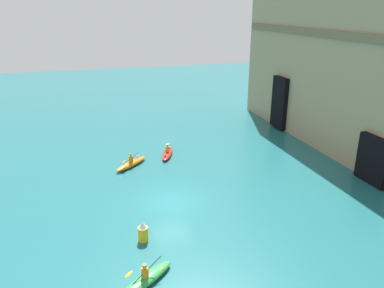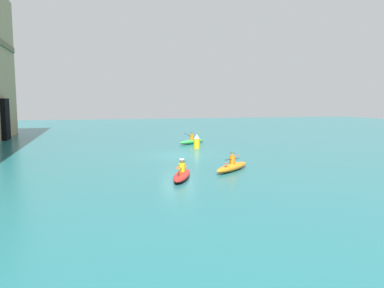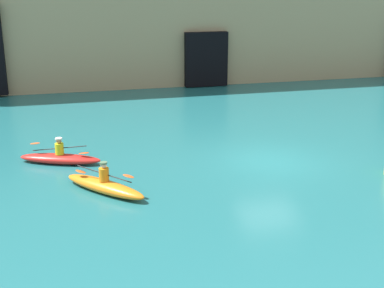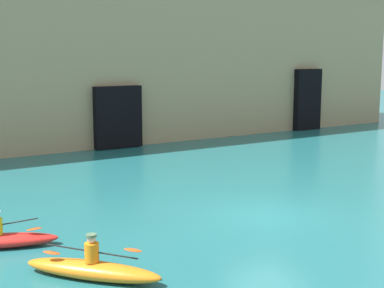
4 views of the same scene
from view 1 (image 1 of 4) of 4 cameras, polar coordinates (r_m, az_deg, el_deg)
name	(u,v)px [view 1 (image 1 of 4)]	position (r m, az deg, el deg)	size (l,w,h in m)	color
ground_plane	(171,202)	(25.72, -3.25, -8.79)	(120.00, 120.00, 0.00)	#1E6066
kayak_red	(167,153)	(33.27, -3.76, -1.38)	(3.38, 1.95, 1.07)	red
kayak_green	(145,280)	(19.06, -7.12, -19.82)	(2.62, 3.30, 1.16)	green
kayak_orange	(131,163)	(31.38, -9.24, -2.94)	(2.85, 3.12, 1.12)	orange
marker_buoy	(143,232)	(21.72, -7.48, -13.11)	(0.57, 0.57, 1.25)	yellow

